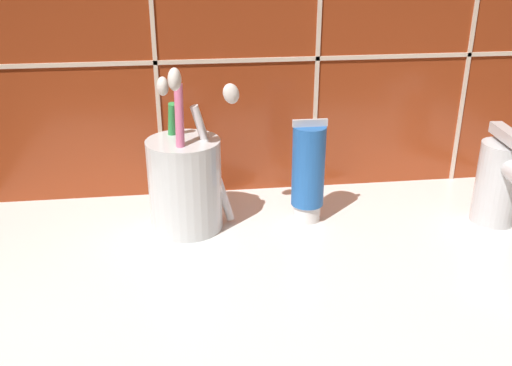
% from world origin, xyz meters
% --- Properties ---
extents(sink_counter, '(0.76, 0.37, 0.02)m').
position_xyz_m(sink_counter, '(0.00, 0.00, 0.01)').
color(sink_counter, white).
rests_on(sink_counter, ground).
extents(tile_wall_backsplash, '(0.86, 0.02, 0.49)m').
position_xyz_m(tile_wall_backsplash, '(0.00, 0.19, 0.25)').
color(tile_wall_backsplash, '#933819').
rests_on(tile_wall_backsplash, ground).
extents(toothbrush_cup, '(0.10, 0.11, 0.19)m').
position_xyz_m(toothbrush_cup, '(-0.14, 0.09, 0.07)').
color(toothbrush_cup, silver).
rests_on(toothbrush_cup, sink_counter).
extents(toothpaste_tube, '(0.04, 0.04, 0.12)m').
position_xyz_m(toothpaste_tube, '(-0.01, 0.09, 0.08)').
color(toothpaste_tube, white).
rests_on(toothpaste_tube, sink_counter).
extents(sink_faucet, '(0.05, 0.12, 0.11)m').
position_xyz_m(sink_faucet, '(0.20, 0.05, 0.07)').
color(sink_faucet, silver).
rests_on(sink_faucet, sink_counter).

